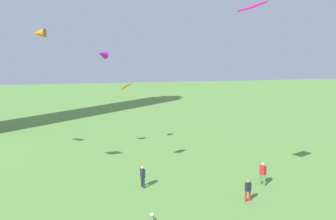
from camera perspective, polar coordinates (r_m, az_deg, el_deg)
The scene contains 7 objects.
person_0 at distance 28.59m, azimuth 15.13°, elevation -9.73°, with size 0.41×0.54×1.83m.
person_4 at distance 25.43m, azimuth 12.85°, elevation -12.40°, with size 0.47×0.33×1.56m.
person_5 at distance 27.28m, azimuth -4.13°, elevation -10.52°, with size 0.35×0.51×1.69m.
kite_flying_0 at distance 29.37m, azimuth -6.88°, elevation 3.80°, with size 1.17×1.25×0.65m.
kite_flying_1 at distance 34.81m, azimuth -10.63°, elevation 8.91°, with size 1.33×1.37×0.94m.
kite_flying_2 at distance 32.81m, azimuth -20.25°, elevation 11.66°, with size 1.31×1.10×0.81m.
kite_flying_5 at distance 23.76m, azimuth 13.56°, elevation 16.03°, with size 1.82×1.57×0.68m.
Camera 1 is at (-1.79, -5.57, 10.09)m, focal length 37.56 mm.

